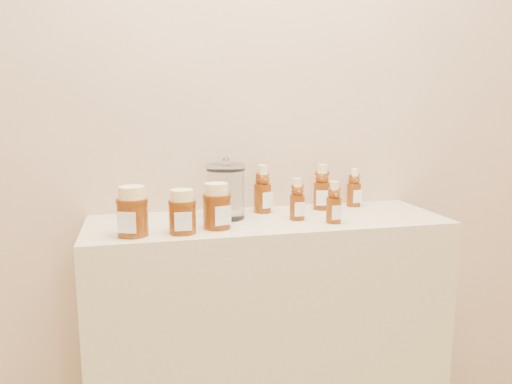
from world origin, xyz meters
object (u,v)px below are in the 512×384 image
object	(u,v)px
honey_jar_left	(132,211)
glass_canister	(226,189)
display_table	(268,343)
bear_bottle_front_left	(297,196)
bear_bottle_back_left	(262,186)

from	to	relation	value
honey_jar_left	glass_canister	distance (m)	0.34
display_table	glass_canister	distance (m)	0.57
bear_bottle_front_left	honey_jar_left	bearing A→B (deg)	-173.06
bear_bottle_front_left	display_table	bearing A→B (deg)	160.28
bear_bottle_back_left	bear_bottle_front_left	world-z (taller)	bear_bottle_back_left
display_table	bear_bottle_front_left	size ratio (longest dim) A/B	7.58
bear_bottle_front_left	honey_jar_left	size ratio (longest dim) A/B	1.08
bear_bottle_back_left	honey_jar_left	xyz separation A→B (m)	(-0.45, -0.22, -0.02)
bear_bottle_front_left	glass_canister	distance (m)	0.24
bear_bottle_front_left	glass_canister	world-z (taller)	glass_canister
bear_bottle_front_left	honey_jar_left	world-z (taller)	bear_bottle_front_left
bear_bottle_back_left	bear_bottle_front_left	xyz separation A→B (m)	(0.09, -0.14, -0.02)
display_table	glass_canister	bearing A→B (deg)	162.77
glass_canister	display_table	bearing A→B (deg)	-17.23
display_table	honey_jar_left	xyz separation A→B (m)	(-0.44, -0.11, 0.52)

